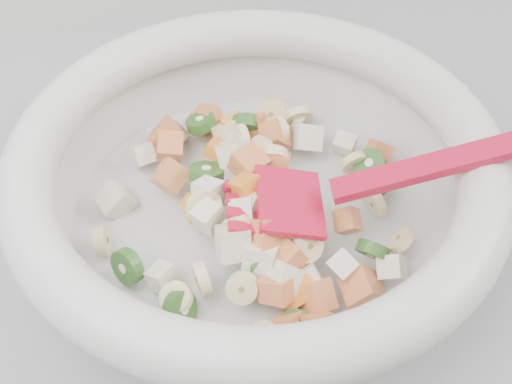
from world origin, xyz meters
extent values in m
cylinder|color=silver|center=(0.12, 1.40, 0.91)|extent=(0.30, 0.30, 0.02)
torus|color=silver|center=(0.12, 1.40, 0.98)|extent=(0.37, 0.37, 0.04)
cylinder|color=beige|center=(0.10, 1.28, 0.93)|extent=(0.03, 0.03, 0.03)
cylinder|color=beige|center=(0.13, 1.44, 0.95)|extent=(0.03, 0.04, 0.03)
cylinder|color=beige|center=(0.15, 1.47, 0.94)|extent=(0.02, 0.04, 0.04)
cylinder|color=beige|center=(0.22, 1.35, 0.93)|extent=(0.03, 0.03, 0.02)
cylinder|color=beige|center=(0.06, 1.50, 0.93)|extent=(0.03, 0.04, 0.03)
cylinder|color=beige|center=(0.12, 1.37, 0.96)|extent=(0.03, 0.02, 0.03)
cylinder|color=beige|center=(0.10, 1.44, 0.95)|extent=(0.02, 0.02, 0.03)
cylinder|color=beige|center=(0.07, 1.29, 0.93)|extent=(0.03, 0.01, 0.03)
cylinder|color=beige|center=(0.10, 1.35, 0.95)|extent=(0.03, 0.02, 0.03)
cylinder|color=beige|center=(0.21, 1.38, 0.93)|extent=(0.02, 0.03, 0.03)
cylinder|color=beige|center=(0.09, 1.32, 0.94)|extent=(0.03, 0.02, 0.03)
cylinder|color=beige|center=(0.20, 1.43, 0.93)|extent=(0.03, 0.02, 0.03)
cylinder|color=beige|center=(0.17, 1.50, 0.93)|extent=(0.03, 0.02, 0.03)
cylinder|color=beige|center=(0.13, 1.42, 0.96)|extent=(0.03, 0.02, 0.03)
cylinder|color=beige|center=(0.15, 1.38, 0.95)|extent=(0.01, 0.03, 0.03)
cylinder|color=beige|center=(0.11, 1.46, 0.95)|extent=(0.02, 0.04, 0.04)
cylinder|color=beige|center=(0.15, 1.50, 0.94)|extent=(0.04, 0.03, 0.04)
cylinder|color=beige|center=(0.21, 1.40, 0.94)|extent=(0.03, 0.03, 0.02)
cylinder|color=beige|center=(0.10, 1.49, 0.94)|extent=(0.03, 0.03, 0.02)
cylinder|color=beige|center=(0.14, 1.34, 0.95)|extent=(0.03, 0.03, 0.03)
cylinder|color=beige|center=(0.08, 1.38, 0.96)|extent=(0.03, 0.03, 0.03)
cylinder|color=beige|center=(0.05, 1.32, 0.93)|extent=(0.03, 0.03, 0.02)
cylinder|color=beige|center=(0.07, 1.33, 0.94)|extent=(0.01, 0.03, 0.03)
cylinder|color=beige|center=(0.17, 1.50, 0.92)|extent=(0.03, 0.03, 0.03)
cylinder|color=beige|center=(0.00, 1.38, 0.93)|extent=(0.01, 0.03, 0.03)
cube|color=#CF6741|center=(0.05, 1.43, 0.94)|extent=(0.03, 0.04, 0.04)
cube|color=#CF6741|center=(0.13, 1.42, 0.96)|extent=(0.03, 0.04, 0.03)
cube|color=#CF6741|center=(0.18, 1.31, 0.93)|extent=(0.03, 0.03, 0.04)
cube|color=#CF6741|center=(0.14, 1.47, 0.94)|extent=(0.03, 0.03, 0.03)
cube|color=#CF6741|center=(0.13, 1.33, 0.95)|extent=(0.03, 0.03, 0.03)
cube|color=#CF6741|center=(0.18, 1.36, 0.94)|extent=(0.02, 0.03, 0.03)
cube|color=#CF6741|center=(0.23, 1.44, 0.93)|extent=(0.02, 0.03, 0.03)
cube|color=#CF6741|center=(0.14, 1.28, 0.93)|extent=(0.03, 0.03, 0.03)
cube|color=#CF6741|center=(0.12, 1.35, 0.95)|extent=(0.03, 0.04, 0.04)
cube|color=#CF6741|center=(0.13, 1.50, 0.93)|extent=(0.03, 0.03, 0.03)
cube|color=#CF6741|center=(0.12, 1.29, 0.93)|extent=(0.03, 0.03, 0.03)
cube|color=#CF6741|center=(0.15, 1.30, 0.93)|extent=(0.03, 0.03, 0.03)
cube|color=#CF6741|center=(0.12, 1.37, 0.96)|extent=(0.02, 0.03, 0.03)
cube|color=#CF6741|center=(0.12, 1.31, 0.94)|extent=(0.03, 0.03, 0.03)
cube|color=#CF6741|center=(0.11, 1.41, 0.96)|extent=(0.03, 0.03, 0.02)
cube|color=#CF6741|center=(0.06, 1.47, 0.94)|extent=(0.03, 0.03, 0.03)
cube|color=#CF6741|center=(0.09, 1.51, 0.93)|extent=(0.03, 0.03, 0.03)
cube|color=#CF6741|center=(0.06, 1.49, 0.93)|extent=(0.04, 0.03, 0.04)
cylinder|color=green|center=(0.22, 1.41, 0.93)|extent=(0.03, 0.03, 0.03)
cylinder|color=green|center=(0.08, 1.50, 0.94)|extent=(0.04, 0.04, 0.02)
cylinder|color=green|center=(0.08, 1.42, 0.95)|extent=(0.04, 0.04, 0.02)
cylinder|color=green|center=(0.02, 1.35, 0.93)|extent=(0.03, 0.04, 0.04)
cylinder|color=green|center=(0.11, 1.34, 0.94)|extent=(0.04, 0.03, 0.04)
cylinder|color=green|center=(0.13, 1.28, 0.93)|extent=(0.04, 0.04, 0.01)
cylinder|color=green|center=(0.19, 1.34, 0.94)|extent=(0.03, 0.03, 0.03)
cylinder|color=green|center=(0.12, 1.49, 0.93)|extent=(0.03, 0.02, 0.03)
cylinder|color=green|center=(0.14, 1.35, 0.94)|extent=(0.02, 0.03, 0.03)
cylinder|color=green|center=(0.22, 1.43, 0.93)|extent=(0.03, 0.03, 0.03)
cylinder|color=green|center=(0.05, 1.31, 0.93)|extent=(0.03, 0.03, 0.04)
cube|color=#EFE7CA|center=(0.08, 1.39, 0.96)|extent=(0.03, 0.03, 0.03)
cube|color=#EFE7CA|center=(0.03, 1.47, 0.93)|extent=(0.02, 0.03, 0.02)
cube|color=#EFE7CA|center=(0.11, 1.46, 0.95)|extent=(0.03, 0.02, 0.03)
cube|color=#EFE7CA|center=(0.10, 1.37, 0.96)|extent=(0.02, 0.03, 0.03)
cube|color=#EFE7CA|center=(0.01, 1.43, 0.93)|extent=(0.04, 0.03, 0.03)
cube|color=#EFE7CA|center=(0.12, 1.32, 0.94)|extent=(0.03, 0.03, 0.03)
cube|color=#EFE7CA|center=(0.08, 1.37, 0.96)|extent=(0.03, 0.03, 0.02)
cube|color=#EFE7CA|center=(0.17, 1.46, 0.94)|extent=(0.03, 0.03, 0.03)
cube|color=#EFE7CA|center=(0.04, 1.34, 0.93)|extent=(0.03, 0.03, 0.02)
cube|color=#EFE7CA|center=(0.10, 1.43, 0.96)|extent=(0.03, 0.03, 0.03)
cube|color=#EFE7CA|center=(0.17, 1.32, 0.94)|extent=(0.03, 0.03, 0.02)
cube|color=#EFE7CA|center=(0.08, 1.38, 0.95)|extent=(0.03, 0.02, 0.02)
cube|color=#EFE7CA|center=(0.20, 1.32, 0.93)|extent=(0.03, 0.03, 0.03)
cube|color=#EFE7CA|center=(0.14, 1.32, 0.94)|extent=(0.03, 0.03, 0.03)
cube|color=#EFE7CA|center=(0.09, 1.35, 0.95)|extent=(0.03, 0.03, 0.03)
cube|color=#EFE7CA|center=(0.20, 1.46, 0.93)|extent=(0.02, 0.03, 0.02)
cube|color=#EFE7CA|center=(0.11, 1.34, 0.95)|extent=(0.03, 0.03, 0.03)
cube|color=orange|center=(0.13, 1.31, 0.94)|extent=(0.03, 0.02, 0.03)
cube|color=orange|center=(0.11, 1.49, 0.93)|extent=(0.03, 0.03, 0.03)
cube|color=orange|center=(0.07, 1.39, 0.95)|extent=(0.03, 0.03, 0.02)
cube|color=orange|center=(0.09, 1.44, 0.95)|extent=(0.03, 0.03, 0.02)
cube|color=orange|center=(0.11, 1.39, 0.97)|extent=(0.03, 0.03, 0.02)
cube|color=#B8102D|center=(0.14, 1.37, 0.97)|extent=(0.05, 0.06, 0.02)
cube|color=#B8102D|center=(0.10, 1.39, 0.96)|extent=(0.03, 0.01, 0.01)
cube|color=#B8102D|center=(0.10, 1.38, 0.96)|extent=(0.03, 0.01, 0.01)
cube|color=#B8102D|center=(0.10, 1.36, 0.96)|extent=(0.03, 0.01, 0.01)
cube|color=#B8102D|center=(0.10, 1.35, 0.96)|extent=(0.03, 0.01, 0.01)
cube|color=#B8102D|center=(0.25, 1.36, 1.00)|extent=(0.17, 0.03, 0.06)
camera|label=1|loc=(0.06, 1.03, 1.34)|focal=50.00mm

